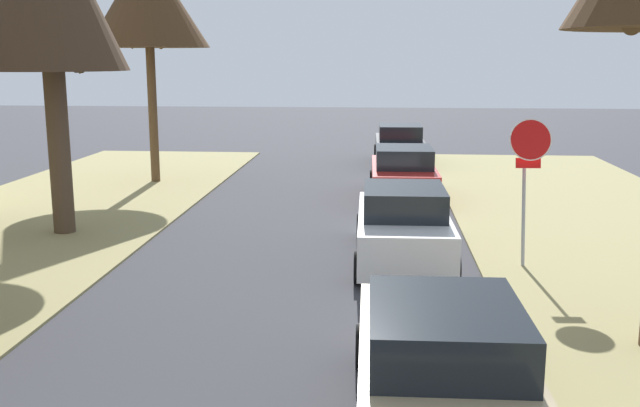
% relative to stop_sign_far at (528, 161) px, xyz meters
% --- Properties ---
extents(stop_sign_far, '(0.81, 0.64, 2.93)m').
position_rel_stop_sign_far_xyz_m(stop_sign_far, '(0.00, 0.00, 0.00)').
color(stop_sign_far, '#9EA0A5').
rests_on(stop_sign_far, grass_verge_right).
extents(parked_sedan_tan, '(2.00, 4.43, 1.57)m').
position_rel_stop_sign_far_xyz_m(parked_sedan_tan, '(-2.16, -6.70, -1.44)').
color(parked_sedan_tan, tan).
rests_on(parked_sedan_tan, ground).
extents(parked_sedan_white, '(2.00, 4.43, 1.57)m').
position_rel_stop_sign_far_xyz_m(parked_sedan_white, '(-2.38, 0.35, -1.44)').
color(parked_sedan_white, white).
rests_on(parked_sedan_white, ground).
extents(parked_sedan_red, '(2.00, 4.43, 1.57)m').
position_rel_stop_sign_far_xyz_m(parked_sedan_red, '(-2.17, 6.93, -1.44)').
color(parked_sedan_red, red).
rests_on(parked_sedan_red, ground).
extents(parked_sedan_black, '(2.00, 4.43, 1.57)m').
position_rel_stop_sign_far_xyz_m(parked_sedan_black, '(-2.10, 14.00, -1.44)').
color(parked_sedan_black, black).
rests_on(parked_sedan_black, ground).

